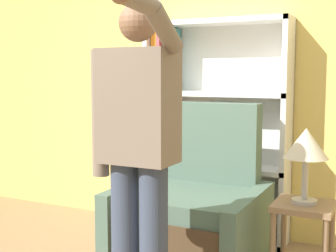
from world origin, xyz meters
TOP-DOWN VIEW (x-y plane):
  - wall_back at (0.00, 2.03)m, footprint 8.00×0.06m
  - bookcase at (-0.02, 1.87)m, footprint 1.22×0.28m
  - armchair at (0.20, 1.20)m, footprint 0.97×0.91m
  - person_standing at (0.28, 0.27)m, footprint 0.53×0.78m
  - side_table at (0.98, 1.11)m, footprint 0.36×0.36m
  - table_lamp at (0.98, 1.11)m, footprint 0.27×0.27m

SIDE VIEW (x-z plane):
  - armchair at x=0.20m, z-range -0.22..0.94m
  - side_table at x=0.98m, z-range 0.16..0.74m
  - bookcase at x=-0.02m, z-range -0.03..1.79m
  - table_lamp at x=0.98m, z-range 0.70..1.16m
  - person_standing at x=0.28m, z-range 0.11..1.84m
  - wall_back at x=0.00m, z-range 0.00..2.80m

